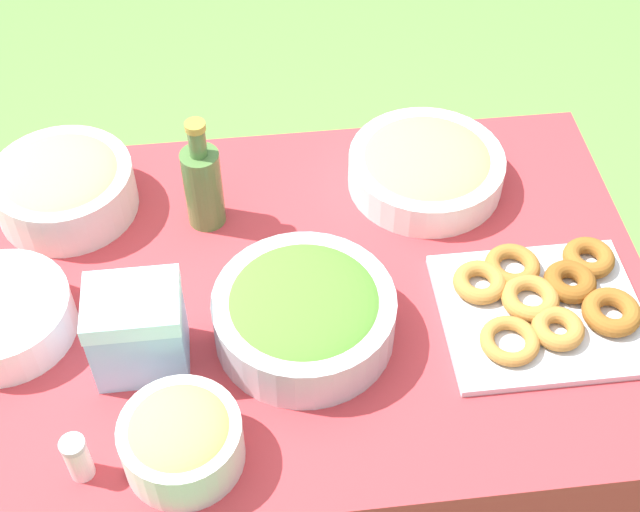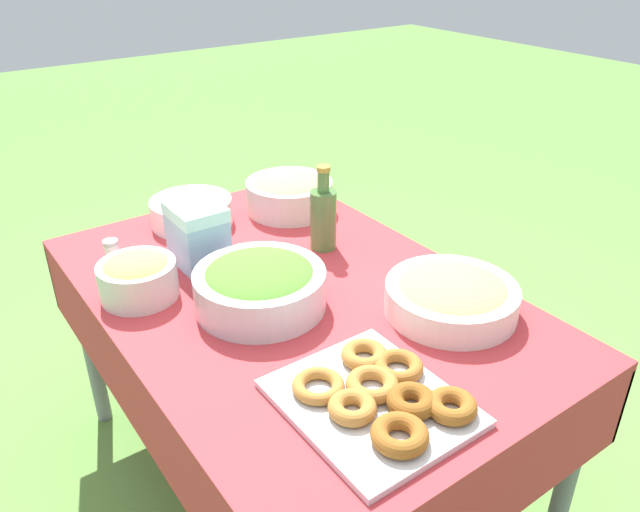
# 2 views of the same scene
# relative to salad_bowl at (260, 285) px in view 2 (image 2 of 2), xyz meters

# --- Properties ---
(ground_plane) EXTENTS (14.00, 14.00, 0.00)m
(ground_plane) POSITION_rel_salad_bowl_xyz_m (0.01, -0.11, -0.77)
(ground_plane) COLOR #609342
(picnic_table) EXTENTS (1.40, 0.93, 0.71)m
(picnic_table) POSITION_rel_salad_bowl_xyz_m (0.01, -0.11, -0.15)
(picnic_table) COLOR #B73338
(picnic_table) RESTS_ON ground_plane
(salad_bowl) EXTENTS (0.33, 0.33, 0.12)m
(salad_bowl) POSITION_rel_salad_bowl_xyz_m (0.00, 0.00, 0.00)
(salad_bowl) COLOR silver
(salad_bowl) RESTS_ON picnic_table
(pasta_bowl) EXTENTS (0.29, 0.29, 0.12)m
(pasta_bowl) POSITION_rel_salad_bowl_xyz_m (0.46, -0.39, 0.00)
(pasta_bowl) COLOR silver
(pasta_bowl) RESTS_ON picnic_table
(donut_platter) EXTENTS (0.38, 0.34, 0.05)m
(donut_platter) POSITION_rel_salad_bowl_xyz_m (-0.46, -0.00, -0.04)
(donut_platter) COLOR silver
(donut_platter) RESTS_ON picnic_table
(plate_stack) EXTENTS (0.26, 0.26, 0.08)m
(plate_stack) POSITION_rel_salad_bowl_xyz_m (0.55, -0.07, -0.02)
(plate_stack) COLOR white
(plate_stack) RESTS_ON picnic_table
(olive_oil_bottle) EXTENTS (0.08, 0.08, 0.26)m
(olive_oil_bottle) POSITION_rel_salad_bowl_xyz_m (0.17, -0.32, 0.04)
(olive_oil_bottle) COLOR #4C7238
(olive_oil_bottle) RESTS_ON picnic_table
(bread_bowl) EXTENTS (0.33, 0.33, 0.10)m
(bread_bowl) POSITION_rel_salad_bowl_xyz_m (-0.30, -0.37, -0.02)
(bread_bowl) COLOR white
(bread_bowl) RESTS_ON picnic_table
(fruit_bowl) EXTENTS (0.20, 0.20, 0.12)m
(fruit_bowl) POSITION_rel_salad_bowl_xyz_m (0.23, 0.23, -0.00)
(fruit_bowl) COLOR silver
(fruit_bowl) RESTS_ON picnic_table
(cooler_box) EXTENTS (0.16, 0.13, 0.18)m
(cooler_box) POSITION_rel_salad_bowl_xyz_m (0.30, 0.03, 0.03)
(cooler_box) COLOR #8CC6E5
(cooler_box) RESTS_ON picnic_table
(salt_shaker) EXTENTS (0.04, 0.04, 0.10)m
(salt_shaker) POSITION_rel_salad_bowl_xyz_m (0.39, 0.24, -0.01)
(salt_shaker) COLOR white
(salt_shaker) RESTS_ON picnic_table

